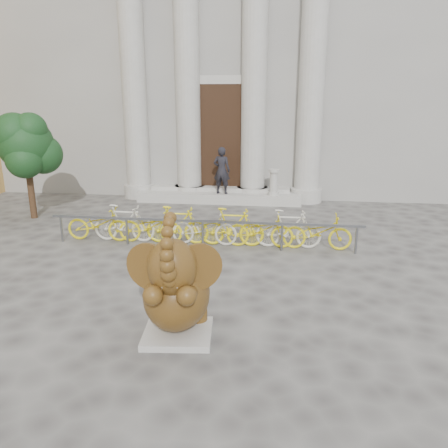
# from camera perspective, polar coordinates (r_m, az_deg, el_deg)

# --- Properties ---
(ground) EXTENTS (80.00, 80.00, 0.00)m
(ground) POSITION_cam_1_polar(r_m,az_deg,el_deg) (7.66, -10.62, -12.75)
(ground) COLOR #474442
(ground) RESTS_ON ground
(classical_building) EXTENTS (22.00, 10.70, 12.00)m
(classical_building) POSITION_cam_1_polar(r_m,az_deg,el_deg) (21.55, 1.53, 22.10)
(classical_building) COLOR gray
(classical_building) RESTS_ON ground
(entrance_steps) EXTENTS (6.00, 1.20, 0.36)m
(entrance_steps) POSITION_cam_1_polar(r_m,az_deg,el_deg) (16.30, -0.62, 3.61)
(entrance_steps) COLOR #A8A59E
(entrance_steps) RESTS_ON ground
(elephant_statue) EXTENTS (1.43, 1.63, 2.14)m
(elephant_statue) POSITION_cam_1_polar(r_m,az_deg,el_deg) (6.84, -6.25, -8.90)
(elephant_statue) COLOR #A8A59E
(elephant_statue) RESTS_ON ground
(bike_rack) EXTENTS (8.00, 0.53, 1.00)m
(bike_rack) POSITION_cam_1_polar(r_m,az_deg,el_deg) (11.30, -2.59, -0.26)
(bike_rack) COLOR slate
(bike_rack) RESTS_ON ground
(tree) EXTENTS (1.90, 1.73, 3.30)m
(tree) POSITION_cam_1_polar(r_m,az_deg,el_deg) (14.88, -24.42, 9.31)
(tree) COLOR #332114
(tree) RESTS_ON ground
(pedestrian) EXTENTS (0.67, 0.49, 1.69)m
(pedestrian) POSITION_cam_1_polar(r_m,az_deg,el_deg) (15.80, -0.30, 7.00)
(pedestrian) COLOR black
(pedestrian) RESTS_ON entrance_steps
(balustrade_post) EXTENTS (0.38, 0.38, 0.92)m
(balustrade_post) POSITION_cam_1_polar(r_m,az_deg,el_deg) (15.73, 6.49, 5.31)
(balustrade_post) COLOR #A8A59E
(balustrade_post) RESTS_ON entrance_steps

